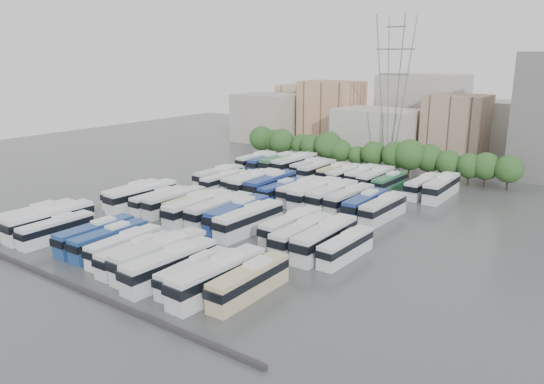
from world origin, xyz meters
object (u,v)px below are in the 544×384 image
Objects in this scene: bus_r1_s2 at (159,200)px; bus_r2_s5 at (271,185)px; bus_r1_s5 at (198,208)px; electricity_pylon at (393,85)px; bus_r2_s7 at (301,190)px; bus_r1_s4 at (191,205)px; bus_r0_s0 at (35,218)px; bus_r3_s3 at (295,164)px; bus_r2_s1 at (219,176)px; bus_r2_s2 at (223,181)px; bus_r0_s12 at (249,281)px; bus_r2_s3 at (244,181)px; bus_r1_s10 at (292,226)px; bus_r1_s0 at (133,193)px; bus_r1_s1 at (142,196)px; bus_r1_s3 at (175,201)px; bus_r2_s6 at (281,190)px; bus_r3_s2 at (281,163)px; bus_r3_s7 at (345,175)px; bus_r3_s12 at (423,186)px; bus_r3_s1 at (267,163)px; bus_r0_s5 at (110,240)px; bus_r2_s8 at (315,193)px; bus_r3_s6 at (334,172)px; bus_r0_s7 at (137,254)px; bus_r0_s10 at (195,272)px; bus_r2_s11 at (365,204)px; bus_r1_s11 at (303,235)px; bus_r2_s4 at (255,183)px; bus_r3_s5 at (317,170)px; bus_r1_s13 at (346,246)px; bus_r3_s10 at (389,182)px; bus_r0_s2 at (56,229)px; bus_r0_s1 at (50,221)px; bus_r0_s6 at (125,246)px; bus_r3_s8 at (362,175)px; bus_r1_s6 at (220,210)px; bus_r2_s9 at (333,196)px; bus_r1_s7 at (238,214)px; bus_r1_s12 at (325,238)px; bus_r1_s8 at (249,220)px; bus_r3_s13 at (442,187)px; bus_r3_s0 at (256,161)px; bus_r0_s9 at (170,265)px.

bus_r2_s5 is (9.88, 18.60, 0.35)m from bus_r1_s2.
electricity_pylon is at bearing 81.73° from bus_r1_s5.
bus_r1_s4 is at bearing -118.42° from bus_r2_s7.
bus_r3_s3 is (9.62, 55.26, 0.13)m from bus_r0_s0.
bus_r2_s1 reaches higher than bus_r2_s2.
bus_r0_s12 is 1.07× the size of bus_r2_s3.
bus_r3_s3 is at bearing 124.85° from bus_r1_s10.
bus_r1_s1 is at bearing -13.42° from bus_r1_s0.
bus_r1_s3 reaches higher than bus_r2_s6.
bus_r3_s2 reaches higher than bus_r1_s10.
bus_r3_s12 reaches higher than bus_r3_s7.
bus_r3_s1 is at bearing 102.00° from bus_r1_s3.
bus_r2_s5 is 19.45m from bus_r3_s3.
bus_r2_s8 is (10.12, 35.61, 0.33)m from bus_r0_s5.
bus_r1_s5 is 1.25× the size of bus_r3_s6.
bus_r0_s7 is 39.22m from bus_r2_s2.
bus_r2_s5 is at bearing 112.38° from bus_r0_s10.
bus_r0_s5 is at bearing -119.95° from bus_r2_s11.
bus_r2_s1 is at bearing 148.40° from bus_r1_s11.
bus_r2_s4 is 1.12× the size of bus_r3_s5.
bus_r3_s7 is at bearing -0.64° from bus_r3_s5.
bus_r1_s13 is 19.83m from bus_r2_s11.
bus_r2_s2 is 0.99× the size of bus_r3_s10.
bus_r3_s5 is at bearing 79.38° from bus_r0_s2.
bus_r2_s5 is 0.98× the size of bus_r3_s3.
bus_r3_s7 is (-13.22, 17.53, -0.11)m from bus_r2_s11.
bus_r0_s0 is at bearing -116.00° from bus_r2_s6.
bus_r0_s1 reaches higher than bus_r2_s2.
bus_r3_s5 is at bearing 138.16° from bus_r2_s11.
bus_r0_s6 is 0.83× the size of bus_r1_s1.
bus_r0_s2 is 0.90× the size of bus_r1_s10.
bus_r3_s8 is (3.12, 55.22, 0.05)m from bus_r0_s7.
bus_r2_s1 is at bearing 132.32° from bus_r1_s6.
bus_r2_s2 is at bearing 105.44° from bus_r0_s5.
bus_r2_s2 is at bearing -113.58° from electricity_pylon.
bus_r0_s2 is at bearing -120.34° from bus_r2_s9.
bus_r2_s5 is at bearing -100.50° from electricity_pylon.
bus_r1_s6 is 18.19m from bus_r2_s5.
bus_r3_s7 reaches higher than bus_r1_s4.
bus_r3_s12 is (23.10, 35.99, -0.24)m from bus_r1_s5.
bus_r3_s10 is at bearing 70.91° from bus_r1_s7.
electricity_pylon is 61.19m from bus_r1_s12.
bus_r2_s1 is (-3.40, 18.98, 0.12)m from bus_r1_s2.
bus_r3_s1 is at bearing 92.53° from bus_r1_s1.
bus_r3_s13 reaches higher than bus_r1_s8.
bus_r3_s0 is (-9.96, 16.95, 0.10)m from bus_r2_s3.
bus_r0_s12 is at bearing -94.51° from bus_r3_s13.
bus_r3_s6 is (3.60, 53.74, -0.11)m from bus_r0_s5.
bus_r2_s1 is at bearing -179.34° from bus_r2_s9.
bus_r0_s9 is 56.16m from bus_r3_s6.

